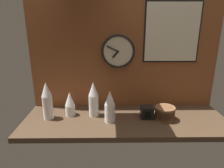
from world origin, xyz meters
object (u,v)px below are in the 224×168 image
(cup_stack_far_left, at_px, (47,101))
(cup_stack_center, at_px, (110,106))
(napkin_dispenser, at_px, (147,112))
(menu_board, at_px, (172,32))
(wall_clock, at_px, (118,51))
(cup_stack_left, at_px, (70,104))
(cup_stack_center_left, at_px, (94,99))
(bowl_stack_right, at_px, (165,113))

(cup_stack_far_left, relative_size, cup_stack_center, 1.20)
(napkin_dispenser, bearing_deg, menu_board, 47.17)
(cup_stack_far_left, height_order, wall_clock, wall_clock)
(cup_stack_far_left, height_order, menu_board, menu_board)
(cup_stack_left, xyz_separation_m, napkin_dispenser, (0.62, -0.06, -0.05))
(cup_stack_center_left, bearing_deg, cup_stack_far_left, -172.01)
(cup_stack_far_left, relative_size, wall_clock, 1.06)
(menu_board, xyz_separation_m, napkin_dispenser, (-0.22, -0.24, -0.60))
(cup_stack_center_left, distance_m, cup_stack_center, 0.17)
(wall_clock, relative_size, menu_board, 0.57)
(cup_stack_center, xyz_separation_m, napkin_dispenser, (0.30, 0.05, -0.08))
(bowl_stack_right, distance_m, menu_board, 0.66)
(cup_stack_center, xyz_separation_m, bowl_stack_right, (0.43, 0.03, -0.07))
(cup_stack_center, distance_m, napkin_dispenser, 0.31)
(cup_stack_center_left, bearing_deg, cup_stack_left, 178.68)
(cup_stack_left, bearing_deg, menu_board, 12.12)
(menu_board, bearing_deg, bowl_stack_right, -107.17)
(cup_stack_center, bearing_deg, wall_clock, 75.75)
(cup_stack_center, relative_size, napkin_dispenser, 2.57)
(cup_stack_left, bearing_deg, cup_stack_center_left, -1.32)
(napkin_dispenser, bearing_deg, bowl_stack_right, -11.51)
(cup_stack_far_left, xyz_separation_m, napkin_dispenser, (0.78, -0.00, -0.10))
(cup_stack_center, height_order, napkin_dispenser, cup_stack_center)
(cup_stack_left, relative_size, wall_clock, 0.70)
(cup_stack_center_left, xyz_separation_m, wall_clock, (0.20, 0.18, 0.36))
(wall_clock, bearing_deg, napkin_dispenser, -45.38)
(cup_stack_far_left, bearing_deg, bowl_stack_right, -1.83)
(bowl_stack_right, bearing_deg, cup_stack_center, -176.43)
(cup_stack_left, xyz_separation_m, wall_clock, (0.40, 0.17, 0.40))
(cup_stack_center_left, height_order, cup_stack_far_left, cup_stack_far_left)
(cup_stack_left, xyz_separation_m, bowl_stack_right, (0.76, -0.08, -0.04))
(wall_clock, distance_m, menu_board, 0.47)
(bowl_stack_right, height_order, menu_board, menu_board)
(cup_stack_left, height_order, wall_clock, wall_clock)
(wall_clock, bearing_deg, cup_stack_left, -156.60)
(cup_stack_center_left, relative_size, bowl_stack_right, 1.82)
(cup_stack_center_left, xyz_separation_m, cup_stack_center, (0.13, -0.11, -0.02))
(napkin_dispenser, bearing_deg, cup_stack_far_left, 179.89)
(cup_stack_left, xyz_separation_m, cup_stack_center_left, (0.19, -0.00, 0.04))
(cup_stack_center, relative_size, bowl_stack_right, 1.60)
(bowl_stack_right, height_order, napkin_dispenser, bowl_stack_right)
(cup_stack_center_left, bearing_deg, cup_stack_center, -39.20)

